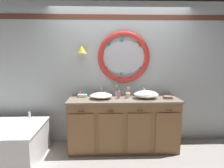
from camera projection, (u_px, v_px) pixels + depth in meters
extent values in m
plane|color=gray|center=(122.00, 155.00, 3.20)|extent=(14.00, 14.00, 0.00)
cube|color=silver|center=(120.00, 74.00, 3.57)|extent=(6.40, 0.08, 2.60)
cube|color=brown|center=(120.00, 17.00, 3.37)|extent=(6.27, 0.01, 0.09)
ellipsoid|color=silver|center=(124.00, 57.00, 3.47)|extent=(0.85, 0.02, 0.60)
torus|color=red|center=(124.00, 57.00, 3.47)|extent=(0.95, 0.10, 0.95)
cube|color=yellow|center=(147.00, 56.00, 3.47)|extent=(0.05, 0.01, 0.05)
cube|color=red|center=(140.00, 45.00, 3.43)|extent=(0.05, 0.01, 0.05)
cube|color=teal|center=(122.00, 40.00, 3.41)|extent=(0.04, 0.01, 0.04)
cube|color=teal|center=(109.00, 44.00, 3.41)|extent=(0.05, 0.01, 0.05)
cube|color=silver|center=(101.00, 56.00, 3.44)|extent=(0.06, 0.01, 0.06)
cube|color=purple|center=(106.00, 68.00, 3.48)|extent=(0.05, 0.01, 0.05)
cube|color=teal|center=(121.00, 74.00, 3.50)|extent=(0.05, 0.01, 0.05)
cube|color=#2866B7|center=(141.00, 68.00, 3.50)|extent=(0.05, 0.01, 0.05)
cylinder|color=#4C3823|center=(82.00, 48.00, 3.39)|extent=(0.02, 0.09, 0.02)
cone|color=gold|center=(82.00, 49.00, 3.34)|extent=(0.17, 0.17, 0.14)
cube|color=olive|center=(123.00, 124.00, 3.38)|extent=(1.86, 0.59, 0.89)
cube|color=gray|center=(123.00, 99.00, 3.30)|extent=(1.90, 0.63, 0.03)
cube|color=gray|center=(122.00, 99.00, 3.60)|extent=(1.86, 0.02, 0.11)
cube|color=olive|center=(82.00, 134.00, 3.06)|extent=(0.39, 0.02, 0.67)
cylinder|color=#422D1E|center=(81.00, 112.00, 2.98)|extent=(0.10, 0.01, 0.01)
cube|color=olive|center=(111.00, 134.00, 3.07)|extent=(0.39, 0.02, 0.67)
cylinder|color=#422D1E|center=(111.00, 111.00, 3.00)|extent=(0.10, 0.01, 0.01)
cube|color=olive|center=(139.00, 133.00, 3.09)|extent=(0.39, 0.02, 0.67)
cylinder|color=#422D1E|center=(140.00, 111.00, 3.02)|extent=(0.10, 0.01, 0.01)
cube|color=olive|center=(168.00, 133.00, 3.11)|extent=(0.39, 0.02, 0.67)
cylinder|color=#422D1E|center=(169.00, 111.00, 3.03)|extent=(0.10, 0.01, 0.01)
cylinder|color=silver|center=(30.00, 115.00, 3.33)|extent=(0.04, 0.04, 0.11)
ellipsoid|color=white|center=(101.00, 96.00, 3.25)|extent=(0.36, 0.29, 0.11)
torus|color=white|center=(101.00, 95.00, 3.25)|extent=(0.38, 0.38, 0.02)
cylinder|color=silver|center=(101.00, 95.00, 3.25)|extent=(0.03, 0.03, 0.01)
ellipsoid|color=white|center=(146.00, 94.00, 3.28)|extent=(0.40, 0.30, 0.14)
torus|color=white|center=(146.00, 94.00, 3.28)|extent=(0.42, 0.42, 0.02)
cylinder|color=silver|center=(146.00, 94.00, 3.28)|extent=(0.03, 0.03, 0.01)
cylinder|color=silver|center=(101.00, 95.00, 3.51)|extent=(0.05, 0.05, 0.02)
cylinder|color=silver|center=(101.00, 91.00, 3.49)|extent=(0.02, 0.02, 0.13)
sphere|color=silver|center=(101.00, 87.00, 3.48)|extent=(0.03, 0.03, 0.03)
cylinder|color=silver|center=(101.00, 88.00, 3.44)|extent=(0.02, 0.09, 0.02)
cylinder|color=silver|center=(97.00, 94.00, 3.50)|extent=(0.04, 0.04, 0.06)
cylinder|color=silver|center=(106.00, 94.00, 3.51)|extent=(0.04, 0.04, 0.06)
cube|color=silver|center=(97.00, 92.00, 3.49)|extent=(0.05, 0.01, 0.01)
cube|color=silver|center=(106.00, 92.00, 3.50)|extent=(0.05, 0.01, 0.01)
cylinder|color=silver|center=(143.00, 95.00, 3.53)|extent=(0.05, 0.05, 0.02)
cylinder|color=silver|center=(143.00, 91.00, 3.52)|extent=(0.02, 0.02, 0.12)
sphere|color=silver|center=(143.00, 88.00, 3.51)|extent=(0.03, 0.03, 0.03)
cylinder|color=silver|center=(144.00, 88.00, 3.45)|extent=(0.02, 0.13, 0.02)
cylinder|color=silver|center=(138.00, 94.00, 3.53)|extent=(0.04, 0.04, 0.06)
cylinder|color=silver|center=(148.00, 94.00, 3.53)|extent=(0.04, 0.04, 0.06)
cube|color=silver|center=(138.00, 92.00, 3.52)|extent=(0.05, 0.01, 0.01)
cube|color=silver|center=(148.00, 92.00, 3.53)|extent=(0.05, 0.01, 0.01)
cylinder|color=silver|center=(117.00, 93.00, 3.49)|extent=(0.08, 0.08, 0.08)
torus|color=silver|center=(117.00, 91.00, 3.48)|extent=(0.09, 0.09, 0.01)
cylinder|color=green|center=(118.00, 90.00, 3.48)|extent=(0.03, 0.03, 0.18)
cube|color=white|center=(118.00, 85.00, 3.46)|extent=(0.02, 0.02, 0.02)
cylinder|color=#E0383D|center=(117.00, 91.00, 3.50)|extent=(0.03, 0.03, 0.15)
cube|color=white|center=(117.00, 86.00, 3.49)|extent=(0.02, 0.02, 0.03)
cylinder|color=green|center=(116.00, 91.00, 3.48)|extent=(0.03, 0.01, 0.16)
cube|color=white|center=(116.00, 86.00, 3.47)|extent=(0.02, 0.02, 0.02)
cylinder|color=yellow|center=(117.00, 90.00, 3.46)|extent=(0.01, 0.04, 0.18)
cube|color=white|center=(117.00, 85.00, 3.44)|extent=(0.02, 0.02, 0.03)
cylinder|color=white|center=(128.00, 96.00, 3.30)|extent=(0.08, 0.08, 0.09)
torus|color=white|center=(128.00, 93.00, 3.30)|extent=(0.09, 0.09, 0.01)
cylinder|color=orange|center=(129.00, 93.00, 3.30)|extent=(0.03, 0.03, 0.15)
cube|color=white|center=(129.00, 88.00, 3.29)|extent=(0.03, 0.02, 0.03)
cylinder|color=pink|center=(127.00, 93.00, 3.29)|extent=(0.01, 0.01, 0.16)
cube|color=white|center=(127.00, 88.00, 3.28)|extent=(0.02, 0.02, 0.02)
cylinder|color=pink|center=(119.00, 95.00, 3.28)|extent=(0.05, 0.05, 0.12)
cylinder|color=silver|center=(119.00, 91.00, 3.27)|extent=(0.03, 0.03, 0.02)
cylinder|color=silver|center=(119.00, 90.00, 3.25)|extent=(0.01, 0.04, 0.01)
cube|color=#936B56|center=(168.00, 98.00, 3.26)|extent=(0.14, 0.11, 0.02)
cube|color=#936B56|center=(168.00, 97.00, 3.26)|extent=(0.14, 0.11, 0.02)
cube|color=beige|center=(82.00, 96.00, 3.36)|extent=(0.16, 0.10, 0.05)
cylinder|color=pink|center=(80.00, 93.00, 3.35)|extent=(0.02, 0.02, 0.05)
cylinder|color=#19ADB2|center=(84.00, 93.00, 3.35)|extent=(0.02, 0.02, 0.06)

